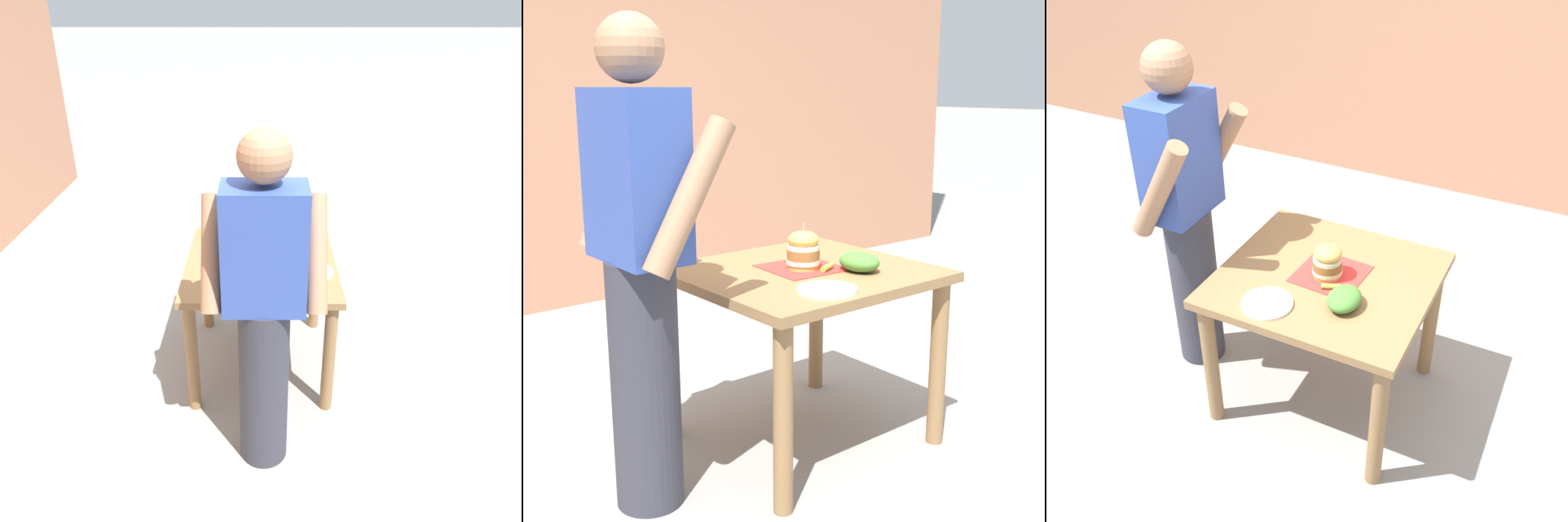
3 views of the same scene
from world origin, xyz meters
The scene contains 8 objects.
ground_plane centered at (0.00, 0.00, 0.00)m, with size 80.00×80.00×0.00m, color gray.
patio_table centered at (0.00, 0.00, 0.61)m, with size 0.87×0.94×0.74m.
serving_paper centered at (0.02, -0.01, 0.75)m, with size 0.29×0.29×0.00m, color red.
sandwich centered at (0.00, 0.00, 0.82)m, with size 0.14×0.14×0.19m.
pickle_spear centered at (-0.08, -0.05, 0.76)m, with size 0.02×0.02×0.08m, color #8EA83D.
side_plate_with_forks centered at (-0.30, 0.14, 0.75)m, with size 0.22×0.22×0.02m.
side_salad centered at (-0.16, -0.15, 0.78)m, with size 0.18×0.14×0.08m, color #477F33.
diner_across_table centered at (-0.02, 0.73, 0.88)m, with size 0.55×0.35×1.69m.
Camera 2 is at (-2.15, 1.86, 1.47)m, focal length 50.00 mm.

